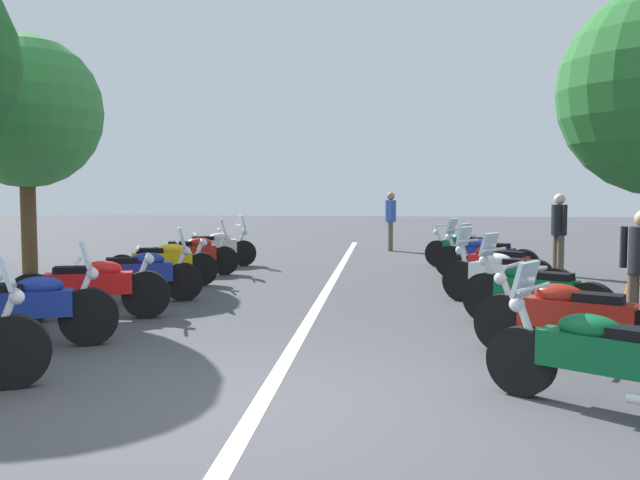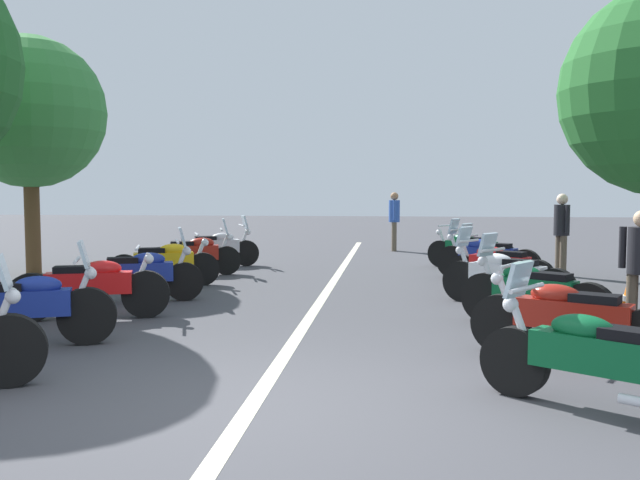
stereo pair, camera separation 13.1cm
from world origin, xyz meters
The scene contains 19 objects.
ground_plane centered at (0.00, 0.00, 0.00)m, with size 80.00×80.00×0.00m, color #424247.
lane_centre_stripe centered at (6.03, 0.00, 0.00)m, with size 23.50×0.16×0.01m, color beige.
motorcycle_left_row_1 centered at (1.88, 3.02, 0.48)m, with size 0.96×2.00×1.23m.
motorcycle_left_row_2 centered at (3.60, 3.02, 0.47)m, with size 0.90×2.14×1.02m.
motorcycle_left_row_3 centered at (5.09, 2.88, 0.46)m, with size 0.96×2.01×1.20m.
motorcycle_left_row_4 centered at (6.85, 3.06, 0.45)m, with size 0.95×1.96×0.99m.
motorcycle_left_row_5 centered at (8.55, 2.99, 0.46)m, with size 0.82×1.95×1.19m.
motorcycle_left_row_6 centered at (10.14, 2.94, 0.46)m, with size 1.00×1.95×1.19m.
motorcycle_right_row_0 centered at (0.18, -2.85, 0.46)m, with size 1.36×1.83×1.20m.
motorcycle_right_row_1 centered at (1.86, -3.03, 0.46)m, with size 1.19×2.00×1.01m.
motorcycle_right_row_2 centered at (3.59, -2.97, 0.48)m, with size 1.36×1.76×1.23m.
motorcycle_right_row_3 centered at (5.31, -2.89, 0.47)m, with size 1.39×1.88×1.22m.
motorcycle_right_row_4 centered at (6.98, -3.03, 0.46)m, with size 1.20×1.76×1.19m.
motorcycle_right_row_5 centered at (8.45, -3.01, 0.47)m, with size 1.18×1.96×1.22m.
motorcycle_right_row_6 centered at (10.34, -2.90, 0.45)m, with size 1.25×1.91×0.99m.
traffic_cone_1 centered at (4.17, -4.35, 0.29)m, with size 0.36×0.36×0.61m.
bystander_0 centered at (14.71, -1.18, 1.01)m, with size 0.53×0.32×1.72m.
bystander_1 centered at (9.27, -4.65, 1.01)m, with size 0.51×0.32×1.72m.
roadside_tree_1 centered at (8.46, 6.52, 3.43)m, with size 3.21×3.21×5.05m.
Camera 2 is at (-5.52, -1.19, 1.83)m, focal length 38.71 mm.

